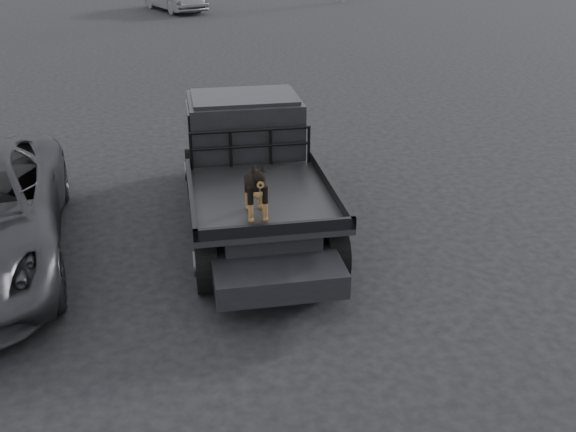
{
  "coord_description": "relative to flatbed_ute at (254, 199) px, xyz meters",
  "views": [
    {
      "loc": [
        -1.2,
        -7.09,
        4.38
      ],
      "look_at": [
        -0.01,
        -0.51,
        1.19
      ],
      "focal_mm": 40.0,
      "sensor_mm": 36.0,
      "label": 1
    }
  ],
  "objects": [
    {
      "name": "dog",
      "position": [
        -0.15,
        -1.52,
        0.83
      ],
      "size": [
        0.32,
        0.6,
        0.74
      ],
      "primitive_type": null,
      "color": "black",
      "rests_on": "flatbed_ute"
    },
    {
      "name": "ground",
      "position": [
        0.14,
        -1.68,
        -0.46
      ],
      "size": [
        120.0,
        120.0,
        0.0
      ],
      "primitive_type": "plane",
      "color": "black",
      "rests_on": "ground"
    },
    {
      "name": "ute_cab",
      "position": [
        -0.0,
        0.95,
        0.9
      ],
      "size": [
        1.72,
        1.3,
        0.88
      ],
      "primitive_type": null,
      "color": "black",
      "rests_on": "flatbed_ute"
    },
    {
      "name": "flatbed_ute",
      "position": [
        0.0,
        0.0,
        0.0
      ],
      "size": [
        2.0,
        5.4,
        0.92
      ],
      "primitive_type": null,
      "color": "black",
      "rests_on": "ground"
    },
    {
      "name": "headache_rack",
      "position": [
        -0.0,
        0.2,
        0.74
      ],
      "size": [
        1.8,
        0.08,
        0.55
      ],
      "primitive_type": null,
      "color": "black",
      "rests_on": "flatbed_ute"
    }
  ]
}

